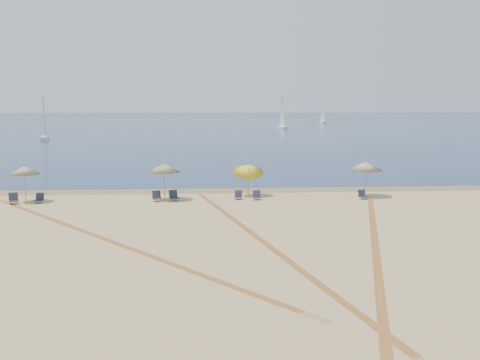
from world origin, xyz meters
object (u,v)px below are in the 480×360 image
object	(u,v)px
umbrella_3	(248,168)
chair_3	(157,197)
sailboat_0	(323,116)
chair_6	(257,196)
chair_1	(14,199)
chair_5	(238,195)
chair_4	(174,196)
sailboat_1	(45,126)
umbrella_4	(365,166)
umbrella_2	(164,168)
umbrella_1	(24,170)
sailboat_2	(282,119)
chair_2	(39,198)
chair_7	(362,195)

from	to	relation	value
umbrella_3	chair_3	distance (m)	6.64
sailboat_0	umbrella_3	bearing A→B (deg)	-110.49
sailboat_0	chair_6	bearing A→B (deg)	-110.20
chair_1	chair_5	size ratio (longest dim) A/B	1.31
chair_4	sailboat_1	distance (m)	73.11
umbrella_4	umbrella_2	bearing A→B (deg)	-178.22
umbrella_1	chair_3	size ratio (longest dim) A/B	3.15
umbrella_1	umbrella_3	world-z (taller)	umbrella_3
chair_4	sailboat_2	bearing A→B (deg)	59.73
sailboat_2	chair_4	bearing A→B (deg)	-113.16
umbrella_4	sailboat_1	world-z (taller)	sailboat_1
umbrella_3	sailboat_2	xyz separation A→B (m)	(18.45, 109.90, 0.50)
umbrella_1	chair_5	bearing A→B (deg)	0.43
chair_2	chair_5	world-z (taller)	chair_2
chair_1	chair_6	distance (m)	15.89
chair_4	sailboat_1	xyz separation A→B (m)	(-26.62, 68.06, 2.11)
chair_4	sailboat_2	size ratio (longest dim) A/B	0.10
sailboat_1	sailboat_0	bearing A→B (deg)	38.40
chair_6	chair_7	xyz separation A→B (m)	(7.20, -0.26, 0.00)
umbrella_4	chair_4	world-z (taller)	umbrella_4
umbrella_2	sailboat_0	distance (m)	161.89
umbrella_4	sailboat_0	size ratio (longest dim) A/B	0.31
umbrella_3	chair_1	xyz separation A→B (m)	(-15.43, -1.89, -1.65)
umbrella_2	chair_7	xyz separation A→B (m)	(13.41, -0.57, -1.89)
umbrella_1	chair_2	distance (m)	2.09
umbrella_2	chair_7	size ratio (longest dim) A/B	3.61
umbrella_4	chair_1	distance (m)	23.63
umbrella_2	chair_1	size ratio (longest dim) A/B	2.97
chair_1	chair_5	xyz separation A→B (m)	(14.66, 0.62, -0.04)
chair_5	chair_3	bearing A→B (deg)	-169.07
umbrella_1	chair_6	size ratio (longest dim) A/B	3.71
sailboat_1	chair_5	bearing A→B (deg)	-78.20
chair_1	chair_4	world-z (taller)	chair_1
chair_2	chair_7	world-z (taller)	chair_2
umbrella_1	umbrella_4	world-z (taller)	umbrella_4
umbrella_1	umbrella_3	distance (m)	14.87
umbrella_1	chair_1	size ratio (longest dim) A/B	2.92
umbrella_3	chair_3	world-z (taller)	umbrella_3
chair_7	sailboat_1	world-z (taller)	sailboat_1
chair_7	umbrella_3	bearing A→B (deg)	155.86
chair_4	chair_7	size ratio (longest dim) A/B	1.18
umbrella_3	chair_3	xyz separation A→B (m)	(-6.24, -1.57, -1.66)
umbrella_1	sailboat_2	size ratio (longest dim) A/B	0.30
chair_4	sailboat_2	world-z (taller)	sailboat_2
chair_6	umbrella_1	bearing A→B (deg)	-172.80
chair_6	chair_7	bearing A→B (deg)	5.50
chair_3	chair_7	distance (m)	13.89
umbrella_1	chair_3	bearing A→B (deg)	-1.34
chair_3	umbrella_1	bearing A→B (deg)	163.32
chair_2	chair_3	world-z (taller)	chair_3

